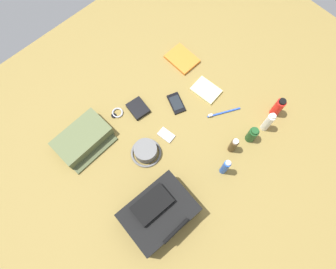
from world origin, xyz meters
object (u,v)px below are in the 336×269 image
(backpack, at_px, (159,213))
(media_player, at_px, (166,135))
(cell_phone, at_px, (176,103))
(toothbrush, at_px, (222,113))
(toiletry_pouch, at_px, (83,139))
(wallet, at_px, (138,108))
(sunscreen_spray, at_px, (278,107))
(toothpaste_tube, at_px, (268,122))
(paperback_novel, at_px, (182,59))
(shampoo_bottle, at_px, (252,135))
(bucket_hat, at_px, (146,151))
(cologne_bottle, at_px, (233,145))
(wristwatch, at_px, (117,113))
(notepad, at_px, (206,90))
(deodorant_spray, at_px, (225,167))

(backpack, relative_size, media_player, 3.62)
(cell_phone, distance_m, toothbrush, 0.26)
(toiletry_pouch, xyz_separation_m, wallet, (-0.33, 0.05, -0.02))
(sunscreen_spray, xyz_separation_m, media_player, (0.52, -0.31, -0.06))
(toothpaste_tube, distance_m, paperback_novel, 0.61)
(toiletry_pouch, relative_size, shampoo_bottle, 2.50)
(toiletry_pouch, bearing_deg, bucket_hat, 125.41)
(cologne_bottle, distance_m, media_player, 0.35)
(sunscreen_spray, relative_size, wristwatch, 2.01)
(cell_phone, bearing_deg, bucket_hat, 17.64)
(toiletry_pouch, bearing_deg, notepad, 161.39)
(toiletry_pouch, xyz_separation_m, bucket_hat, (-0.19, 0.27, -0.01))
(paperback_novel, distance_m, wristwatch, 0.50)
(toiletry_pouch, bearing_deg, cologne_bottle, 133.45)
(media_player, height_order, wallet, wallet)
(wristwatch, relative_size, wallet, 0.65)
(backpack, distance_m, bucket_hat, 0.32)
(toothpaste_tube, relative_size, wallet, 1.44)
(bucket_hat, height_order, media_player, bucket_hat)
(backpack, relative_size, cell_phone, 2.38)
(cell_phone, height_order, notepad, notepad)
(paperback_novel, bearing_deg, backpack, 38.62)
(cell_phone, relative_size, wristwatch, 1.95)
(toiletry_pouch, xyz_separation_m, cell_phone, (-0.51, 0.17, -0.03))
(media_player, bearing_deg, toiletry_pouch, -39.02)
(deodorant_spray, distance_m, media_player, 0.35)
(cologne_bottle, relative_size, paperback_novel, 0.72)
(toiletry_pouch, relative_size, cell_phone, 2.09)
(toothpaste_tube, relative_size, toothbrush, 0.92)
(cologne_bottle, bearing_deg, paperback_novel, -109.28)
(backpack, distance_m, shampoo_bottle, 0.62)
(paperback_novel, relative_size, toothbrush, 1.02)
(paperback_novel, relative_size, media_player, 1.93)
(media_player, xyz_separation_m, toothbrush, (-0.31, 0.12, 0.00))
(toiletry_pouch, distance_m, toothpaste_tube, 0.96)
(cell_phone, height_order, media_player, cell_phone)
(toothpaste_tube, xyz_separation_m, shampoo_bottle, (0.10, -0.01, -0.02))
(backpack, height_order, cell_phone, backpack)
(toothpaste_tube, relative_size, wristwatch, 2.23)
(sunscreen_spray, bearing_deg, media_player, -30.66)
(paperback_novel, bearing_deg, deodorant_spray, 62.87)
(bucket_hat, xyz_separation_m, toothpaste_tube, (-0.55, 0.33, 0.05))
(backpack, bearing_deg, cologne_bottle, 178.42)
(toothbrush, bearing_deg, toiletry_pouch, -30.89)
(sunscreen_spray, relative_size, cologne_bottle, 1.13)
(wallet, height_order, notepad, wallet)
(shampoo_bottle, height_order, cell_phone, shampoo_bottle)
(toothpaste_tube, height_order, media_player, toothpaste_tube)
(backpack, relative_size, toothbrush, 1.91)
(cologne_bottle, xyz_separation_m, cell_phone, (0.03, -0.39, -0.05))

